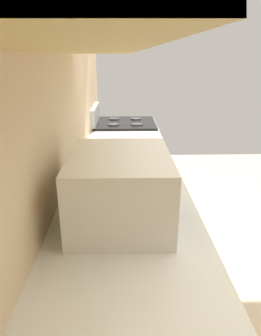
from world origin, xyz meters
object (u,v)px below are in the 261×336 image
oven_range (125,166)px  kettle (146,161)px  microwave (121,188)px  bowl (142,151)px

oven_range → kettle: bearing=-175.3°
kettle → microwave: bearing=165.0°
bowl → oven_range: bearing=6.1°
oven_range → bowl: (-1.03, -0.11, 0.48)m
oven_range → kettle: oven_range is taller
bowl → kettle: (-0.32, 0.00, 0.04)m
oven_range → bowl: bearing=-173.9°
oven_range → bowl: 1.15m
microwave → oven_range: bearing=-0.8°
oven_range → microwave: bearing=179.2°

